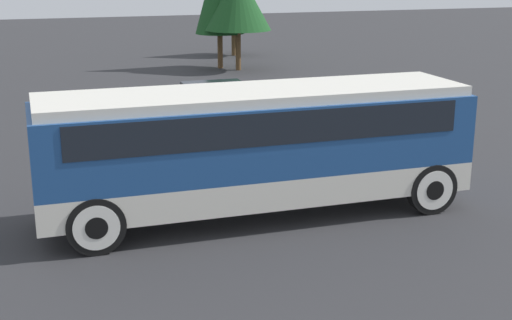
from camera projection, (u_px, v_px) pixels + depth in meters
ground_plane at (256, 215)px, 16.49m from camera, size 120.00×120.00×0.00m
tour_bus at (260, 140)px, 16.03m from camera, size 9.76×2.58×2.95m
parked_car_near at (185, 133)px, 21.42m from camera, size 4.23×1.79×1.33m
parked_car_mid at (218, 105)px, 25.00m from camera, size 4.05×1.79×1.55m
tree_left at (233, 1)px, 42.83m from camera, size 2.82×2.82×4.96m
tree_right at (238, 0)px, 36.99m from camera, size 3.50×3.50×5.26m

